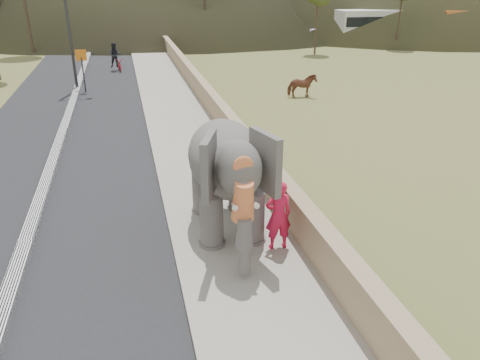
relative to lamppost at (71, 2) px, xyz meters
name	(u,v)px	position (x,y,z in m)	size (l,w,h in m)	color
ground	(228,232)	(4.69, -18.22, -4.87)	(160.00, 160.00, 0.00)	olive
road	(64,132)	(-0.31, -8.22, -4.86)	(7.00, 120.00, 0.03)	black
median	(64,130)	(-0.31, -8.22, -4.76)	(0.35, 120.00, 0.22)	black
walkway	(180,123)	(4.69, -8.22, -4.80)	(3.00, 120.00, 0.15)	#9E9687
parapet	(216,110)	(6.34, -8.22, -4.32)	(0.30, 120.00, 1.10)	tan
lamppost	(71,2)	(0.00, 0.00, 0.00)	(1.76, 0.36, 8.00)	#2E2E33
signboard	(82,64)	(0.19, -0.64, -3.23)	(0.60, 0.08, 2.40)	#2D2D33
cow	(302,86)	(11.83, -4.75, -4.23)	(0.70, 1.53, 1.29)	brown
distant_car	(321,34)	(22.14, 17.16, -4.15)	(1.70, 4.23, 1.44)	#AFAEB5
bus_white	(389,26)	(28.84, 15.59, -3.32)	(2.50, 11.00, 3.10)	silver
elephant_and_man	(227,174)	(4.71, -18.11, -3.26)	(2.38, 4.15, 2.94)	#65605B
motorcyclist	(117,60)	(2.06, 5.73, -4.09)	(0.99, 1.68, 1.95)	maroon
trees	(163,7)	(5.88, 10.81, -0.93)	(48.39, 42.56, 9.07)	#473828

